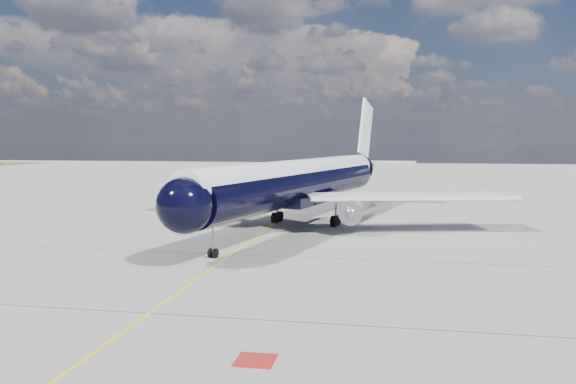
# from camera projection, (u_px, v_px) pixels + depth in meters

# --- Properties ---
(ground) EXTENTS (320.00, 320.00, 0.00)m
(ground) POSITION_uv_depth(u_px,v_px,m) (281.00, 219.00, 62.89)
(ground) COLOR gray
(ground) RESTS_ON ground
(taxiway_centerline) EXTENTS (0.16, 160.00, 0.01)m
(taxiway_centerline) POSITION_uv_depth(u_px,v_px,m) (271.00, 226.00, 57.99)
(taxiway_centerline) COLOR yellow
(taxiway_centerline) RESTS_ON ground
(red_marking) EXTENTS (1.60, 1.60, 0.01)m
(red_marking) POSITION_uv_depth(u_px,v_px,m) (255.00, 360.00, 22.49)
(red_marking) COLOR maroon
(red_marking) RESTS_ON ground
(main_airliner) EXTENTS (40.58, 50.15, 14.66)m
(main_airliner) POSITION_uv_depth(u_px,v_px,m) (305.00, 181.00, 58.52)
(main_airliner) COLOR black
(main_airliner) RESTS_ON ground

